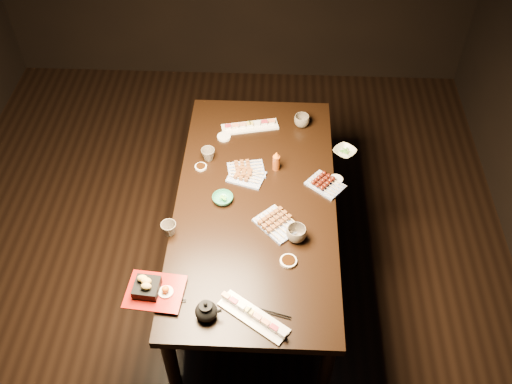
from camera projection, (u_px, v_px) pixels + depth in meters
ground at (212, 305)px, 3.61m from camera, size 5.00×5.00×0.00m
dining_table at (256, 242)px, 3.48m from camera, size 1.41×1.99×0.75m
sushi_platter_near at (254, 315)px, 2.68m from camera, size 0.36×0.29×0.04m
sushi_platter_far at (250, 125)px, 3.62m from camera, size 0.37×0.18×0.04m
yakitori_plate_center at (246, 175)px, 3.31m from camera, size 0.24×0.20×0.05m
yakitori_plate_right at (277, 222)px, 3.06m from camera, size 0.28×0.28×0.06m
yakitori_plate_left at (246, 168)px, 3.35m from camera, size 0.24×0.19×0.05m
tsukune_plate at (326, 183)px, 3.27m from camera, size 0.25×0.24×0.05m
edamame_bowl_green at (223, 199)px, 3.19m from camera, size 0.15×0.15×0.04m
edamame_bowl_cream at (345, 152)px, 3.46m from camera, size 0.18×0.18×0.03m
tempura_tray at (154, 288)px, 2.75m from camera, size 0.30×0.25×0.10m
teacup_near_left at (169, 229)px, 3.02m from camera, size 0.09×0.09×0.08m
teacup_mid_right at (296, 234)px, 2.99m from camera, size 0.15×0.15×0.08m
teacup_far_left at (208, 154)px, 3.41m from camera, size 0.10×0.10×0.08m
teacup_far_right at (302, 121)px, 3.62m from camera, size 0.14×0.14×0.08m
teapot at (206, 310)px, 2.67m from camera, size 0.14×0.14×0.11m
condiment_bottle at (276, 161)px, 3.33m from camera, size 0.06×0.06×0.13m
sauce_dish_west at (201, 167)px, 3.39m from camera, size 0.10×0.10×0.01m
sauce_dish_east at (336, 180)px, 3.31m from camera, size 0.08×0.08×0.01m
sauce_dish_se at (288, 261)px, 2.91m from camera, size 0.12×0.12×0.02m
sauce_dish_nw at (224, 137)px, 3.57m from camera, size 0.10×0.10×0.01m
chopsticks_near at (164, 303)px, 2.75m from camera, size 0.21×0.05×0.01m
chopsticks_se at (269, 312)px, 2.71m from camera, size 0.21×0.08×0.01m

